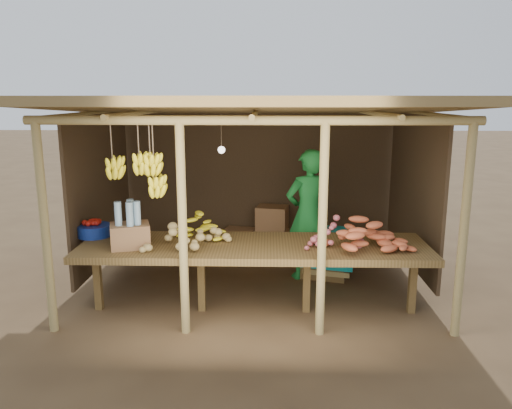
{
  "coord_description": "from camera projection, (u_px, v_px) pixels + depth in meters",
  "views": [
    {
      "loc": [
        0.16,
        -6.32,
        2.43
      ],
      "look_at": [
        0.0,
        0.0,
        1.05
      ],
      "focal_mm": 35.0,
      "sensor_mm": 36.0,
      "label": 1
    }
  ],
  "objects": [
    {
      "name": "ground",
      "position": [
        256.0,
        281.0,
        6.69
      ],
      "size": [
        60.0,
        60.0,
        0.0
      ],
      "primitive_type": "plane",
      "color": "brown",
      "rests_on": "ground"
    },
    {
      "name": "stall_structure",
      "position": [
        252.0,
        136.0,
        6.41
      ],
      "size": [
        4.7,
        3.5,
        2.43
      ],
      "color": "tan",
      "rests_on": "ground"
    },
    {
      "name": "counter",
      "position": [
        254.0,
        249.0,
        5.61
      ],
      "size": [
        3.9,
        1.05,
        0.8
      ],
      "color": "brown",
      "rests_on": "ground"
    },
    {
      "name": "potato_heap",
      "position": [
        187.0,
        231.0,
        5.47
      ],
      "size": [
        0.9,
        0.56,
        0.36
      ],
      "primitive_type": null,
      "rotation": [
        0.0,
        0.0,
        0.04
      ],
      "color": "tan",
      "rests_on": "counter"
    },
    {
      "name": "sweet_potato_heap",
      "position": [
        368.0,
        233.0,
        5.38
      ],
      "size": [
        1.0,
        0.67,
        0.36
      ],
      "primitive_type": null,
      "rotation": [
        0.0,
        0.0,
        0.12
      ],
      "color": "#BE5530",
      "rests_on": "counter"
    },
    {
      "name": "onion_heap",
      "position": [
        336.0,
        230.0,
        5.5
      ],
      "size": [
        0.79,
        0.62,
        0.35
      ],
      "primitive_type": null,
      "rotation": [
        0.0,
        0.0,
        -0.32
      ],
      "color": "#BF5D67",
      "rests_on": "counter"
    },
    {
      "name": "banana_pile",
      "position": [
        198.0,
        224.0,
        5.81
      ],
      "size": [
        0.62,
        0.5,
        0.34
      ],
      "primitive_type": null,
      "rotation": [
        0.0,
        0.0,
        -0.38
      ],
      "color": "#FDF428",
      "rests_on": "counter"
    },
    {
      "name": "tomato_basin",
      "position": [
        94.0,
        229.0,
        5.9
      ],
      "size": [
        0.39,
        0.39,
        0.21
      ],
      "rotation": [
        0.0,
        0.0,
        0.36
      ],
      "color": "navy",
      "rests_on": "counter"
    },
    {
      "name": "bottle_box",
      "position": [
        130.0,
        229.0,
        5.45
      ],
      "size": [
        0.49,
        0.44,
        0.52
      ],
      "color": "#8F6340",
      "rests_on": "counter"
    },
    {
      "name": "vendor",
      "position": [
        308.0,
        215.0,
        6.66
      ],
      "size": [
        0.75,
        0.63,
        1.76
      ],
      "primitive_type": "imported",
      "rotation": [
        0.0,
        0.0,
        3.52
      ],
      "color": "#186F2B",
      "rests_on": "ground"
    },
    {
      "name": "tarp_crate",
      "position": [
        324.0,
        251.0,
        6.85
      ],
      "size": [
        0.82,
        0.75,
        0.83
      ],
      "color": "brown",
      "rests_on": "ground"
    },
    {
      "name": "carton_stack",
      "position": [
        261.0,
        233.0,
        7.79
      ],
      "size": [
        1.05,
        0.47,
        0.74
      ],
      "color": "#8F6340",
      "rests_on": "ground"
    },
    {
      "name": "burlap_sacks",
      "position": [
        187.0,
        246.0,
        7.41
      ],
      "size": [
        0.79,
        0.41,
        0.56
      ],
      "color": "#43311F",
      "rests_on": "ground"
    }
  ]
}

